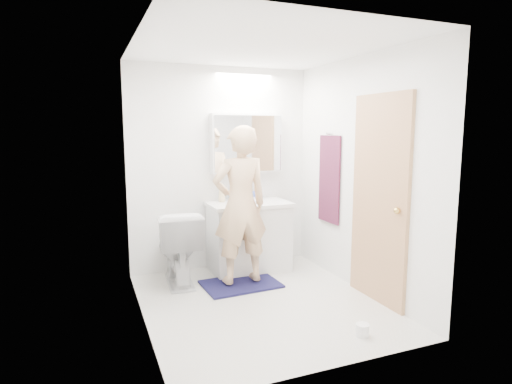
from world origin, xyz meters
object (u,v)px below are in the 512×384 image
medicine_cabinet (246,143)px  soap_bottle_a (222,193)px  person (240,205)px  toothbrush_cup (257,195)px  vanity_cabinet (249,238)px  toilet (178,246)px  toilet_paper_roll (362,330)px  soap_bottle_b (232,194)px

medicine_cabinet → soap_bottle_a: 0.67m
person → soap_bottle_a: size_ratio=7.71×
soap_bottle_a → toothbrush_cup: 0.45m
person → toothbrush_cup: 0.75m
vanity_cabinet → medicine_cabinet: medicine_cabinet is taller
vanity_cabinet → soap_bottle_a: size_ratio=4.18×
toothbrush_cup → toilet: bearing=-165.2°
soap_bottle_a → toilet_paper_roll: 2.29m
person → toothbrush_cup: person is taller
soap_bottle_b → toothbrush_cup: soap_bottle_b is taller
vanity_cabinet → toilet_paper_roll: 1.94m
toilet_paper_roll → toilet: bearing=122.5°
soap_bottle_a → toilet: bearing=-155.8°
toothbrush_cup → vanity_cabinet: bearing=-136.4°
vanity_cabinet → toilet_paper_roll: (0.26, -1.89, -0.34)m
toilet → toilet_paper_roll: (1.13, -1.78, -0.36)m
toilet → soap_bottle_b: 0.93m
medicine_cabinet → vanity_cabinet: bearing=-104.3°
person → soap_bottle_a: person is taller
soap_bottle_b → toilet_paper_roll: 2.27m
soap_bottle_a → toothbrush_cup: (0.45, 0.01, -0.06)m
person → toilet: bearing=-31.9°
vanity_cabinet → toilet_paper_roll: bearing=-82.1°
medicine_cabinet → toilet_paper_roll: size_ratio=8.00×
person → toilet_paper_roll: bearing=107.2°
person → toothbrush_cup: bearing=-128.4°
toilet → person: 0.83m
toilet_paper_roll → person: bearing=110.1°
vanity_cabinet → toilet: size_ratio=1.10×
toilet → person: size_ratio=0.49×
vanity_cabinet → soap_bottle_a: 0.63m
vanity_cabinet → toothbrush_cup: bearing=43.6°
soap_bottle_b → toilet_paper_roll: soap_bottle_b is taller
soap_bottle_a → toilet_paper_roll: soap_bottle_a is taller
soap_bottle_b → toothbrush_cup: 0.31m
medicine_cabinet → toilet_paper_roll: bearing=-84.3°
toilet → toothbrush_cup: 1.17m
person → toilet_paper_roll: size_ratio=15.09×
vanity_cabinet → toilet: 0.88m
soap_bottle_a → soap_bottle_b: (0.14, 0.03, -0.03)m
medicine_cabinet → soap_bottle_b: medicine_cabinet is taller
medicine_cabinet → toothbrush_cup: size_ratio=8.29×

